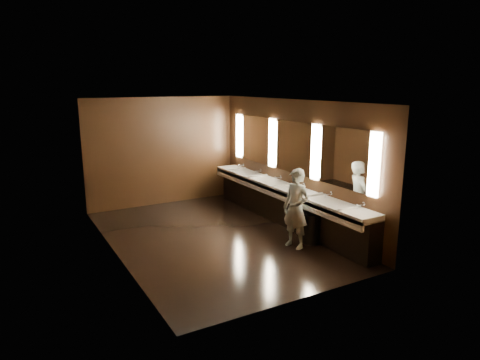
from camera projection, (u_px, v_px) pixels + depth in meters
name	position (u px, v px, depth m)	size (l,w,h in m)	color
floor	(214.00, 237.00, 8.94)	(6.00, 6.00, 0.00)	black
ceiling	(212.00, 101.00, 8.31)	(4.00, 6.00, 0.02)	#2D2D2B
wall_back	(162.00, 151.00, 11.17)	(4.00, 0.02, 2.80)	black
wall_front	(306.00, 208.00, 6.08)	(4.00, 0.02, 2.80)	black
wall_left	(113.00, 183.00, 7.66)	(0.02, 6.00, 2.80)	black
wall_right	(293.00, 163.00, 9.59)	(0.02, 6.00, 2.80)	black
sink_counter	(285.00, 203.00, 9.69)	(0.55, 5.40, 1.01)	black
mirror_band	(293.00, 147.00, 9.50)	(0.06, 5.03, 1.15)	#FFECC8
person	(296.00, 208.00, 8.24)	(0.57, 0.37, 1.56)	#7DAFBA
trash_bin	(312.00, 228.00, 8.57)	(0.39, 0.39, 0.61)	black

